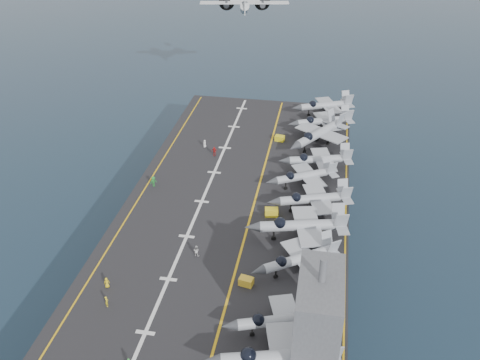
% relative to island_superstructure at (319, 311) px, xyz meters
% --- Properties ---
extents(ground, '(500.00, 500.00, 0.00)m').
position_rel_island_superstructure_xyz_m(ground, '(-15.00, 30.00, -17.90)').
color(ground, '#142135').
rests_on(ground, ground).
extents(hull, '(36.00, 90.00, 10.00)m').
position_rel_island_superstructure_xyz_m(hull, '(-15.00, 30.00, -12.90)').
color(hull, '#56595E').
rests_on(hull, ground).
extents(flight_deck, '(38.00, 92.00, 0.40)m').
position_rel_island_superstructure_xyz_m(flight_deck, '(-15.00, 30.00, -7.70)').
color(flight_deck, black).
rests_on(flight_deck, hull).
extents(foul_line, '(0.35, 90.00, 0.02)m').
position_rel_island_superstructure_xyz_m(foul_line, '(-12.00, 30.00, -7.48)').
color(foul_line, gold).
rests_on(foul_line, flight_deck).
extents(landing_centerline, '(0.50, 90.00, 0.02)m').
position_rel_island_superstructure_xyz_m(landing_centerline, '(-21.00, 30.00, -7.48)').
color(landing_centerline, silver).
rests_on(landing_centerline, flight_deck).
extents(deck_edge_port, '(0.25, 90.00, 0.02)m').
position_rel_island_superstructure_xyz_m(deck_edge_port, '(-32.00, 30.00, -7.48)').
color(deck_edge_port, gold).
rests_on(deck_edge_port, flight_deck).
extents(deck_edge_stbd, '(0.25, 90.00, 0.02)m').
position_rel_island_superstructure_xyz_m(deck_edge_stbd, '(3.50, 30.00, -7.48)').
color(deck_edge_stbd, gold).
rests_on(deck_edge_stbd, flight_deck).
extents(island_superstructure, '(5.00, 10.00, 15.00)m').
position_rel_island_superstructure_xyz_m(island_superstructure, '(0.00, 0.00, 0.00)').
color(island_superstructure, '#56595E').
rests_on(island_superstructure, flight_deck).
extents(fighter_jet_0, '(18.15, 14.32, 5.55)m').
position_rel_island_superstructure_xyz_m(fighter_jet_0, '(-3.86, -3.07, -4.72)').
color(fighter_jet_0, gray).
rests_on(fighter_jet_0, flight_deck).
extents(fighter_jet_1, '(15.35, 12.54, 4.60)m').
position_rel_island_superstructure_xyz_m(fighter_jet_1, '(-4.25, 3.02, -5.20)').
color(fighter_jet_1, gray).
rests_on(fighter_jet_1, flight_deck).
extents(fighter_jet_2, '(16.34, 15.12, 4.72)m').
position_rel_island_superstructure_xyz_m(fighter_jet_2, '(-2.99, 15.06, -5.14)').
color(fighter_jet_2, '#8F969D').
rests_on(fighter_jet_2, flight_deck).
extents(fighter_jet_3, '(17.70, 13.80, 5.46)m').
position_rel_island_superstructure_xyz_m(fighter_jet_3, '(-3.25, 22.60, -4.77)').
color(fighter_jet_3, '#99A2A9').
rests_on(fighter_jet_3, flight_deck).
extents(fighter_jet_4, '(16.28, 13.31, 4.88)m').
position_rel_island_superstructure_xyz_m(fighter_jet_4, '(-1.88, 30.83, -5.06)').
color(fighter_jet_4, '#98A1A9').
rests_on(fighter_jet_4, flight_deck).
extents(fighter_jet_5, '(15.77, 14.02, 4.57)m').
position_rel_island_superstructure_xyz_m(fighter_jet_5, '(-3.95, 38.21, -5.21)').
color(fighter_jet_5, gray).
rests_on(fighter_jet_5, flight_deck).
extents(fighter_jet_6, '(15.65, 12.40, 4.78)m').
position_rel_island_superstructure_xyz_m(fighter_jet_6, '(-1.69, 44.53, -5.11)').
color(fighter_jet_6, '#98A0A9').
rests_on(fighter_jet_6, flight_deck).
extents(fighter_jet_7, '(18.02, 19.57, 5.65)m').
position_rel_island_superstructure_xyz_m(fighter_jet_7, '(-2.40, 54.50, -4.67)').
color(fighter_jet_7, '#99A1AA').
rests_on(fighter_jet_7, flight_deck).
extents(fighter_jet_8, '(16.69, 14.15, 4.92)m').
position_rel_island_superstructure_xyz_m(fighter_jet_8, '(-1.60, 61.52, -5.04)').
color(fighter_jet_8, gray).
rests_on(fighter_jet_8, flight_deck).
extents(tow_cart_a, '(2.17, 1.64, 1.17)m').
position_rel_island_superstructure_xyz_m(tow_cart_a, '(-10.01, 10.86, -6.92)').
color(tow_cart_a, gold).
rests_on(tow_cart_a, flight_deck).
extents(tow_cart_b, '(2.34, 1.71, 1.29)m').
position_rel_island_superstructure_xyz_m(tow_cart_b, '(-8.65, 28.01, -6.85)').
color(tow_cart_b, gold).
rests_on(tow_cart_b, flight_deck).
extents(tow_cart_c, '(2.11, 1.58, 1.14)m').
position_rel_island_superstructure_xyz_m(tow_cart_c, '(-10.36, 55.13, -6.93)').
color(tow_cart_c, yellow).
rests_on(tow_cart_c, flight_deck).
extents(crew_0, '(1.15, 1.00, 1.61)m').
position_rel_island_superstructure_xyz_m(crew_0, '(-28.84, 7.00, -6.69)').
color(crew_0, gold).
rests_on(crew_0, flight_deck).
extents(crew_1, '(0.95, 1.14, 1.62)m').
position_rel_island_superstructure_xyz_m(crew_1, '(-27.47, 3.60, -6.69)').
color(crew_1, yellow).
rests_on(crew_1, flight_deck).
extents(crew_3, '(1.40, 1.37, 1.97)m').
position_rel_island_superstructure_xyz_m(crew_3, '(-30.68, 33.40, -6.52)').
color(crew_3, '#1D842B').
rests_on(crew_3, flight_deck).
extents(crew_4, '(1.23, 0.87, 1.96)m').
position_rel_island_superstructure_xyz_m(crew_4, '(-22.40, 46.46, -6.52)').
color(crew_4, '#B21919').
rests_on(crew_4, flight_deck).
extents(crew_5, '(1.01, 1.18, 1.65)m').
position_rel_island_superstructure_xyz_m(crew_5, '(-25.07, 49.57, -6.67)').
color(crew_5, silver).
rests_on(crew_5, flight_deck).
extents(crew_7, '(1.18, 0.87, 1.81)m').
position_rel_island_superstructure_xyz_m(crew_7, '(-18.35, 15.77, -6.60)').
color(crew_7, silver).
rests_on(crew_7, flight_deck).
extents(transport_plane, '(24.16, 18.58, 5.16)m').
position_rel_island_superstructure_xyz_m(transport_plane, '(-23.64, 88.86, 11.10)').
color(transport_plane, silver).
extents(fighter_jet_9, '(16.69, 14.15, 4.92)m').
position_rel_island_superstructure_xyz_m(fighter_jet_9, '(-1.60, 70.02, -5.04)').
color(fighter_jet_9, gray).
rests_on(fighter_jet_9, flight_deck).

